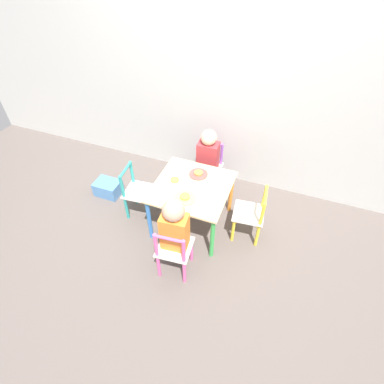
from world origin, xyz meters
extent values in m
plane|color=#5B514C|center=(0.00, 0.00, 0.00)|extent=(6.00, 6.00, 0.00)
cube|color=beige|center=(0.00, 0.81, 1.30)|extent=(6.00, 0.06, 2.60)
cube|color=beige|center=(0.00, 0.00, 0.47)|extent=(0.64, 0.64, 0.02)
cylinder|color=#387AD1|center=(-0.29, -0.29, 0.23)|extent=(0.04, 0.04, 0.46)
cylinder|color=green|center=(0.29, -0.29, 0.23)|extent=(0.04, 0.04, 0.46)
cylinder|color=#DB3D38|center=(-0.29, 0.29, 0.23)|extent=(0.04, 0.04, 0.46)
cylinder|color=orange|center=(0.29, 0.29, 0.23)|extent=(0.04, 0.04, 0.46)
cube|color=silver|center=(-0.02, 0.51, 0.28)|extent=(0.27, 0.27, 0.02)
cylinder|color=#8E51BC|center=(-0.12, 0.40, 0.14)|extent=(0.03, 0.03, 0.27)
cylinder|color=#8E51BC|center=(0.09, 0.41, 0.14)|extent=(0.03, 0.03, 0.27)
cylinder|color=#8E51BC|center=(-0.13, 0.61, 0.14)|extent=(0.03, 0.03, 0.27)
cylinder|color=#8E51BC|center=(0.08, 0.62, 0.14)|extent=(0.03, 0.03, 0.27)
cylinder|color=#8E51BC|center=(-0.13, 0.61, 0.40)|extent=(0.03, 0.03, 0.26)
cylinder|color=#8E51BC|center=(0.08, 0.62, 0.40)|extent=(0.03, 0.03, 0.26)
cylinder|color=#8E51BC|center=(-0.02, 0.61, 0.51)|extent=(0.21, 0.03, 0.02)
cube|color=silver|center=(0.05, -0.51, 0.28)|extent=(0.28, 0.28, 0.02)
cylinder|color=#E5599E|center=(0.14, -0.39, 0.14)|extent=(0.03, 0.03, 0.27)
cylinder|color=#E5599E|center=(-0.07, -0.41, 0.14)|extent=(0.03, 0.03, 0.27)
cylinder|color=#E5599E|center=(0.16, -0.60, 0.14)|extent=(0.03, 0.03, 0.27)
cylinder|color=#E5599E|center=(-0.05, -0.62, 0.14)|extent=(0.03, 0.03, 0.27)
cylinder|color=#E5599E|center=(0.16, -0.60, 0.40)|extent=(0.03, 0.03, 0.26)
cylinder|color=#E5599E|center=(-0.05, -0.62, 0.40)|extent=(0.03, 0.03, 0.26)
cylinder|color=#E5599E|center=(0.06, -0.61, 0.51)|extent=(0.21, 0.04, 0.02)
cube|color=silver|center=(-0.51, -0.04, 0.28)|extent=(0.28, 0.28, 0.02)
cylinder|color=teal|center=(-0.39, -0.14, 0.14)|extent=(0.03, 0.03, 0.27)
cylinder|color=teal|center=(-0.41, 0.07, 0.14)|extent=(0.03, 0.03, 0.27)
cylinder|color=teal|center=(-0.60, -0.16, 0.14)|extent=(0.03, 0.03, 0.27)
cylinder|color=teal|center=(-0.62, 0.05, 0.14)|extent=(0.03, 0.03, 0.27)
cylinder|color=teal|center=(-0.60, -0.16, 0.40)|extent=(0.03, 0.03, 0.26)
cylinder|color=teal|center=(-0.62, 0.05, 0.40)|extent=(0.03, 0.03, 0.26)
cylinder|color=teal|center=(-0.61, -0.05, 0.51)|extent=(0.04, 0.21, 0.02)
cube|color=silver|center=(0.51, 0.05, 0.28)|extent=(0.29, 0.29, 0.02)
cylinder|color=yellow|center=(0.39, 0.15, 0.14)|extent=(0.03, 0.03, 0.27)
cylinder|color=yellow|center=(0.41, -0.06, 0.14)|extent=(0.03, 0.03, 0.27)
cylinder|color=yellow|center=(0.60, 0.17, 0.14)|extent=(0.03, 0.03, 0.27)
cylinder|color=yellow|center=(0.62, -0.04, 0.14)|extent=(0.03, 0.03, 0.27)
cylinder|color=yellow|center=(0.60, 0.17, 0.40)|extent=(0.03, 0.03, 0.26)
cylinder|color=yellow|center=(0.62, -0.04, 0.40)|extent=(0.03, 0.03, 0.26)
cylinder|color=yellow|center=(0.61, 0.06, 0.51)|extent=(0.05, 0.21, 0.02)
cylinder|color=#38383D|center=(-0.07, 0.39, 0.14)|extent=(0.07, 0.07, 0.29)
cylinder|color=#38383D|center=(0.03, 0.39, 0.14)|extent=(0.07, 0.07, 0.29)
cube|color=#B23338|center=(-0.02, 0.49, 0.44)|extent=(0.21, 0.15, 0.31)
sphere|color=#DBB293|center=(-0.02, 0.49, 0.66)|extent=(0.15, 0.15, 0.15)
cylinder|color=#7A6B5B|center=(0.09, -0.38, 0.14)|extent=(0.07, 0.07, 0.29)
cylinder|color=#7A6B5B|center=(-0.01, -0.39, 0.14)|extent=(0.07, 0.07, 0.29)
cube|color=orange|center=(0.05, -0.49, 0.45)|extent=(0.21, 0.16, 0.32)
sphere|color=tan|center=(0.05, -0.49, 0.68)|extent=(0.16, 0.16, 0.16)
cylinder|color=#E54C47|center=(0.00, 0.16, 0.48)|extent=(0.17, 0.17, 0.01)
cylinder|color=#D6843D|center=(0.00, 0.16, 0.49)|extent=(0.08, 0.08, 0.02)
cylinder|color=#EADB66|center=(0.00, -0.16, 0.48)|extent=(0.18, 0.18, 0.01)
cylinder|color=#D6843D|center=(0.00, -0.16, 0.49)|extent=(0.08, 0.08, 0.02)
cylinder|color=white|center=(-0.16, 0.00, 0.48)|extent=(0.17, 0.17, 0.01)
cylinder|color=#D6843D|center=(-0.16, 0.00, 0.49)|extent=(0.08, 0.08, 0.02)
cube|color=#4C7FB7|center=(-0.96, 0.07, 0.07)|extent=(0.26, 0.19, 0.15)
camera|label=1|loc=(0.67, -1.76, 2.19)|focal=28.00mm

